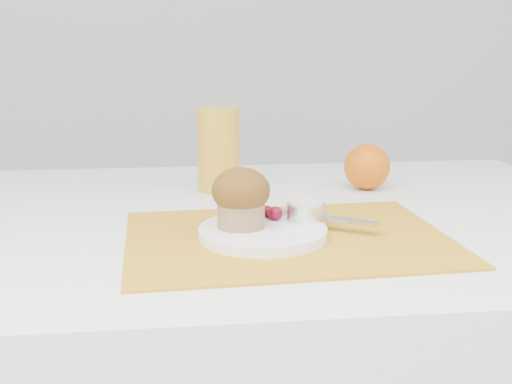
{
  "coord_description": "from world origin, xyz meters",
  "views": [
    {
      "loc": [
        -0.12,
        -0.94,
        1.03
      ],
      "look_at": [
        -0.01,
        -0.01,
        0.8
      ],
      "focal_mm": 45.0,
      "sensor_mm": 36.0,
      "label": 1
    }
  ],
  "objects": [
    {
      "name": "butter_knife",
      "position": [
        0.07,
        -0.05,
        0.77
      ],
      "size": [
        0.17,
        0.12,
        0.0
      ],
      "primitive_type": "cube",
      "rotation": [
        0.0,
        0.0,
        -0.58
      ],
      "color": "#B6B9BF",
      "rests_on": "plate"
    },
    {
      "name": "raspberry_near",
      "position": [
        0.0,
        -0.03,
        0.78
      ],
      "size": [
        0.02,
        0.02,
        0.02
      ],
      "primitive_type": "ellipsoid",
      "color": "#510207",
      "rests_on": "plate"
    },
    {
      "name": "ramekin",
      "position": [
        0.05,
        -0.05,
        0.78
      ],
      "size": [
        0.07,
        0.07,
        0.02
      ],
      "primitive_type": "cylinder",
      "rotation": [
        0.0,
        0.0,
        -0.25
      ],
      "color": "silver",
      "rests_on": "plate"
    },
    {
      "name": "muffin",
      "position": [
        -0.04,
        -0.08,
        0.81
      ],
      "size": [
        0.09,
        0.09,
        0.08
      ],
      "color": "#9C764B",
      "rests_on": "plate"
    },
    {
      "name": "orange",
      "position": [
        0.22,
        0.2,
        0.79
      ],
      "size": [
        0.08,
        0.08,
        0.08
      ],
      "primitive_type": "sphere",
      "color": "#D55E07",
      "rests_on": "table"
    },
    {
      "name": "juice_glass",
      "position": [
        -0.06,
        0.22,
        0.83
      ],
      "size": [
        0.09,
        0.09,
        0.15
      ],
      "primitive_type": "cylinder",
      "rotation": [
        0.0,
        0.0,
        -0.24
      ],
      "color": "gold",
      "rests_on": "table"
    },
    {
      "name": "placemat",
      "position": [
        0.02,
        -0.09,
        0.75
      ],
      "size": [
        0.46,
        0.35,
        0.0
      ],
      "primitive_type": "cube",
      "rotation": [
        0.0,
        0.0,
        0.05
      ],
      "color": "orange",
      "rests_on": "table"
    },
    {
      "name": "raspberry_far",
      "position": [
        0.01,
        -0.05,
        0.78
      ],
      "size": [
        0.02,
        0.02,
        0.02
      ],
      "primitive_type": "ellipsoid",
      "color": "#4E0213",
      "rests_on": "plate"
    },
    {
      "name": "cream",
      "position": [
        0.05,
        -0.05,
        0.79
      ],
      "size": [
        0.06,
        0.06,
        0.01
      ],
      "primitive_type": "cylinder",
      "rotation": [
        0.0,
        0.0,
        -0.15
      ],
      "color": "silver",
      "rests_on": "ramekin"
    },
    {
      "name": "plate",
      "position": [
        -0.01,
        -0.09,
        0.76
      ],
      "size": [
        0.2,
        0.2,
        0.01
      ],
      "primitive_type": "cylinder",
      "rotation": [
        0.0,
        0.0,
        -0.14
      ],
      "color": "white",
      "rests_on": "placemat"
    }
  ]
}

